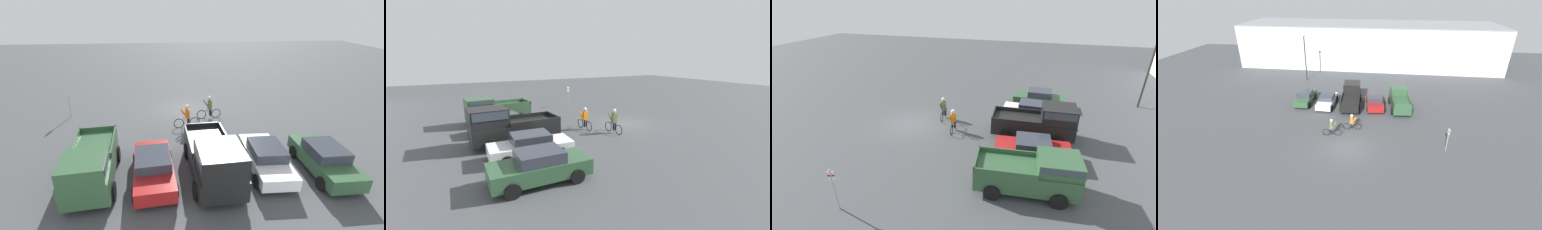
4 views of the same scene
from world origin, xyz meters
TOP-DOWN VIEW (x-y plane):
  - ground_plane at (0.00, 0.00)m, footprint 80.00×80.00m
  - sedan_0 at (-6.32, 9.10)m, footprint 1.91×4.30m
  - sedan_1 at (-3.52, 8.64)m, footprint 2.00×4.41m
  - pickup_truck_0 at (-0.74, 9.33)m, footprint 2.47×5.39m
  - sedan_2 at (2.08, 8.98)m, footprint 2.27×4.48m
  - pickup_truck_1 at (4.85, 9.09)m, footprint 2.52×5.04m
  - cyclist_0 at (0.06, 3.43)m, footprint 1.79×0.50m
  - cyclist_1 at (-1.68, 2.05)m, footprint 1.81×0.50m
  - fire_lane_sign at (8.56, 0.84)m, footprint 0.12×0.29m

SIDE VIEW (x-z plane):
  - ground_plane at x=0.00m, z-range 0.00..0.00m
  - sedan_1 at x=-3.52m, z-range 0.01..1.37m
  - sedan_2 at x=2.08m, z-range 0.01..1.38m
  - sedan_0 at x=-6.32m, z-range 0.01..1.45m
  - cyclist_0 at x=0.06m, z-range 0.03..1.71m
  - cyclist_1 at x=-1.68m, z-range 0.02..1.77m
  - pickup_truck_1 at x=4.85m, z-range 0.05..2.15m
  - pickup_truck_0 at x=-0.74m, z-range 0.02..2.39m
  - fire_lane_sign at x=8.56m, z-range 0.23..2.43m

